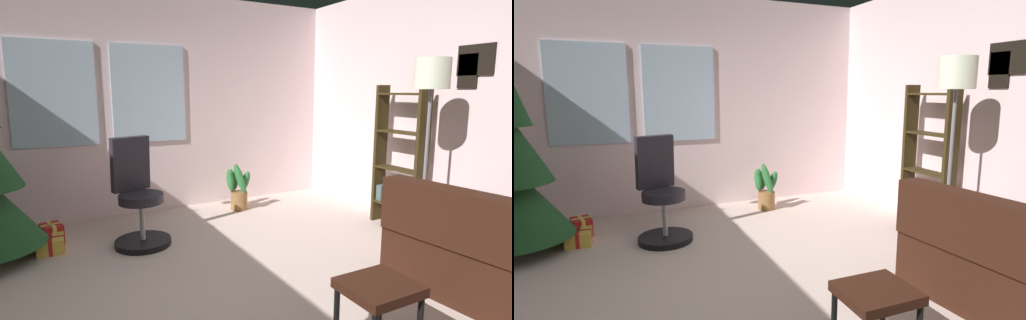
# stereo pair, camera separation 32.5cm
# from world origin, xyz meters

# --- Properties ---
(ground_plane) EXTENTS (5.36, 5.46, 0.10)m
(ground_plane) POSITION_xyz_m (0.00, 0.00, -0.05)
(ground_plane) COLOR beige
(wall_back_with_windows) EXTENTS (5.36, 0.12, 2.76)m
(wall_back_with_windows) POSITION_xyz_m (-0.02, 2.78, 1.39)
(wall_back_with_windows) COLOR silver
(wall_back_with_windows) RESTS_ON ground_plane
(wall_right_with_frames) EXTENTS (0.12, 5.46, 2.76)m
(wall_right_with_frames) POSITION_xyz_m (2.73, -0.00, 1.38)
(wall_right_with_frames) COLOR silver
(wall_right_with_frames) RESTS_ON ground_plane
(footstool) EXTENTS (0.42, 0.38, 0.44)m
(footstool) POSITION_xyz_m (0.60, -0.80, 0.37)
(footstool) COLOR black
(footstool) RESTS_ON ground_plane
(gift_box_red) EXTENTS (0.24, 0.28, 0.20)m
(gift_box_red) POSITION_xyz_m (-1.08, 2.10, 0.10)
(gift_box_red) COLOR red
(gift_box_red) RESTS_ON ground_plane
(gift_box_gold) EXTENTS (0.25, 0.30, 0.15)m
(gift_box_gold) POSITION_xyz_m (-1.10, 1.83, 0.07)
(gift_box_gold) COLOR gold
(gift_box_gold) RESTS_ON ground_plane
(office_chair) EXTENTS (0.56, 0.57, 1.10)m
(office_chair) POSITION_xyz_m (-0.28, 1.63, 0.43)
(office_chair) COLOR black
(office_chair) RESTS_ON ground_plane
(bookshelf) EXTENTS (0.18, 0.64, 1.62)m
(bookshelf) POSITION_xyz_m (2.46, 0.79, 0.71)
(bookshelf) COLOR #312610
(bookshelf) RESTS_ON ground_plane
(floor_lamp) EXTENTS (0.32, 0.32, 1.85)m
(floor_lamp) POSITION_xyz_m (2.08, 0.13, 1.55)
(floor_lamp) COLOR slate
(floor_lamp) RESTS_ON ground_plane
(potted_plant) EXTENTS (0.33, 0.41, 0.65)m
(potted_plant) POSITION_xyz_m (1.14, 2.27, 0.28)
(potted_plant) COLOR olive
(potted_plant) RESTS_ON ground_plane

